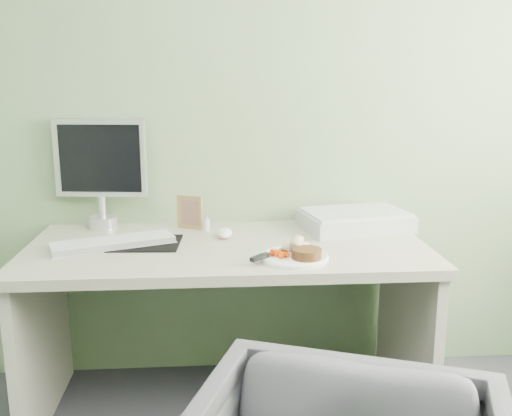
{
  "coord_description": "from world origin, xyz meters",
  "views": [
    {
      "loc": [
        -0.04,
        -0.58,
        1.38
      ],
      "look_at": [
        0.11,
        1.5,
        0.91
      ],
      "focal_mm": 40.0,
      "sensor_mm": 36.0,
      "label": 1
    }
  ],
  "objects": [
    {
      "name": "wall_back",
      "position": [
        0.0,
        2.0,
        1.35
      ],
      "size": [
        3.5,
        0.0,
        3.5
      ],
      "primitive_type": "plane",
      "rotation": [
        1.57,
        0.0,
        0.0
      ],
      "color": "gray",
      "rests_on": "floor"
    },
    {
      "name": "desk",
      "position": [
        0.0,
        1.62,
        0.55
      ],
      "size": [
        1.6,
        0.75,
        0.73
      ],
      "color": "#ADA690",
      "rests_on": "floor"
    },
    {
      "name": "plate",
      "position": [
        0.24,
        1.42,
        0.74
      ],
      "size": [
        0.25,
        0.25,
        0.01
      ],
      "primitive_type": "cylinder",
      "color": "white",
      "rests_on": "desk"
    },
    {
      "name": "steak",
      "position": [
        0.28,
        1.39,
        0.76
      ],
      "size": [
        0.12,
        0.12,
        0.04
      ],
      "primitive_type": "cylinder",
      "rotation": [
        0.0,
        0.0,
        -0.14
      ],
      "color": "black",
      "rests_on": "plate"
    },
    {
      "name": "potato_pile",
      "position": [
        0.27,
        1.47,
        0.77
      ],
      "size": [
        0.11,
        0.09,
        0.06
      ],
      "primitive_type": "ellipsoid",
      "rotation": [
        0.0,
        0.0,
        -0.19
      ],
      "color": "tan",
      "rests_on": "plate"
    },
    {
      "name": "carrot_heap",
      "position": [
        0.19,
        1.41,
        0.76
      ],
      "size": [
        0.07,
        0.06,
        0.04
      ],
      "primitive_type": "cube",
      "rotation": [
        0.0,
        0.0,
        -0.29
      ],
      "color": "#F24205",
      "rests_on": "plate"
    },
    {
      "name": "steak_knife",
      "position": [
        0.14,
        1.4,
        0.76
      ],
      "size": [
        0.17,
        0.18,
        0.02
      ],
      "rotation": [
        0.0,
        0.0,
        0.82
      ],
      "color": "silver",
      "rests_on": "plate"
    },
    {
      "name": "mousepad",
      "position": [
        -0.33,
        1.66,
        0.73
      ],
      "size": [
        0.29,
        0.26,
        0.0
      ],
      "primitive_type": "cube",
      "rotation": [
        0.0,
        0.0,
        -0.06
      ],
      "color": "black",
      "rests_on": "desk"
    },
    {
      "name": "keyboard",
      "position": [
        -0.45,
        1.63,
        0.75
      ],
      "size": [
        0.49,
        0.3,
        0.02
      ],
      "primitive_type": "cube",
      "rotation": [
        0.0,
        0.0,
        0.37
      ],
      "color": "white",
      "rests_on": "desk"
    },
    {
      "name": "computer_mouse",
      "position": [
        -0.01,
        1.73,
        0.75
      ],
      "size": [
        0.07,
        0.11,
        0.04
      ],
      "primitive_type": "ellipsoid",
      "rotation": [
        0.0,
        0.0,
        -0.1
      ],
      "color": "white",
      "rests_on": "desk"
    },
    {
      "name": "photo_frame",
      "position": [
        -0.16,
        1.89,
        0.8
      ],
      "size": [
        0.11,
        0.06,
        0.15
      ],
      "primitive_type": "cube",
      "rotation": [
        0.0,
        0.0,
        -0.44
      ],
      "color": "#A67E4D",
      "rests_on": "desk"
    },
    {
      "name": "eyedrop_bottle",
      "position": [
        -0.08,
        1.84,
        0.76
      ],
      "size": [
        0.02,
        0.02,
        0.07
      ],
      "color": "white",
      "rests_on": "desk"
    },
    {
      "name": "scanner",
      "position": [
        0.57,
        1.83,
        0.77
      ],
      "size": [
        0.5,
        0.38,
        0.07
      ],
      "primitive_type": "cube",
      "rotation": [
        0.0,
        0.0,
        0.2
      ],
      "color": "#A5A7AC",
      "rests_on": "desk"
    },
    {
      "name": "monitor",
      "position": [
        -0.55,
        1.94,
        1.0
      ],
      "size": [
        0.4,
        0.13,
        0.48
      ],
      "rotation": [
        0.0,
        0.0,
        -0.12
      ],
      "color": "silver",
      "rests_on": "desk"
    }
  ]
}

